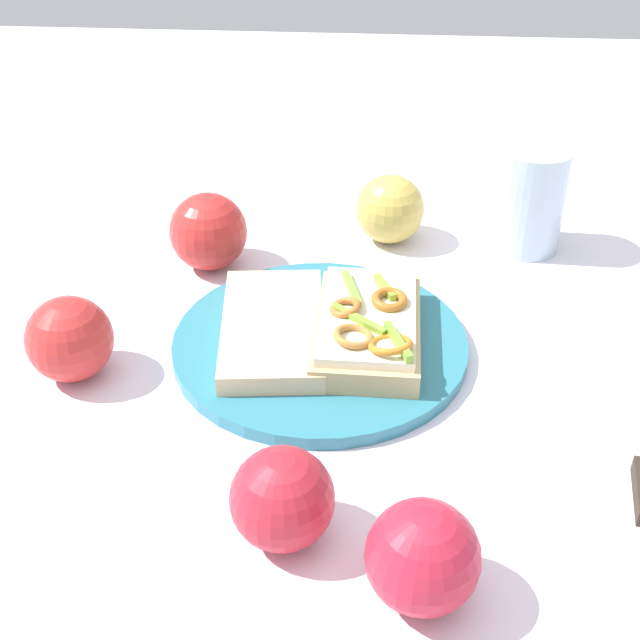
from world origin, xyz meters
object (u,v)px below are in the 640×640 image
bread_slice_side (273,327)px  plate (320,344)px  sandwich (368,327)px  drinking_glass (530,199)px  apple_2 (208,232)px  apple_4 (70,339)px  apple_0 (390,209)px  apple_3 (282,499)px  apple_1 (423,557)px

bread_slice_side → plate: bearing=83.1°
sandwich → drinking_glass: size_ratio=1.41×
apple_2 → apple_4: size_ratio=1.08×
apple_2 → drinking_glass: size_ratio=0.71×
bread_slice_side → apple_2: 0.16m
sandwich → apple_2: (0.14, 0.17, 0.01)m
sandwich → bread_slice_side: sandwich is taller
bread_slice_side → apple_0: (0.21, -0.10, 0.02)m
bread_slice_side → drinking_glass: size_ratio=1.49×
bread_slice_side → apple_3: bearing=2.7°
bread_slice_side → apple_3: size_ratio=2.33×
drinking_glass → plate: bearing=134.9°
apple_0 → drinking_glass: (-0.00, -0.15, 0.02)m
plate → apple_0: bearing=-16.0°
apple_1 → drinking_glass: bearing=-14.8°
apple_0 → drinking_glass: 0.15m
sandwich → apple_3: 0.22m
plate → apple_3: apple_3 is taller
bread_slice_side → apple_4: (-0.05, 0.17, 0.02)m
apple_4 → bread_slice_side: bearing=-72.9°
plate → apple_1: 0.28m
bread_slice_side → drinking_glass: (0.21, -0.25, 0.03)m
plate → bread_slice_side: bread_slice_side is taller
sandwich → apple_2: 0.22m
apple_0 → drinking_glass: size_ratio=0.66×
apple_0 → apple_4: 0.38m
plate → apple_0: 0.22m
bread_slice_side → apple_0: 0.23m
apple_3 → drinking_glass: bearing=-27.0°
apple_2 → apple_0: bearing=-69.4°
bread_slice_side → apple_4: size_ratio=2.26×
apple_0 → apple_1: (-0.47, -0.02, -0.00)m
apple_2 → apple_4: 0.21m
bread_slice_side → drinking_glass: bearing=123.6°
apple_2 → apple_3: apple_2 is taller
sandwich → bread_slice_side: bearing=-90.9°
apple_0 → apple_2: 0.20m
apple_1 → sandwich: bearing=8.9°
apple_3 → sandwich: bearing=-13.6°
sandwich → drinking_glass: 0.27m
apple_4 → drinking_glass: bearing=-58.3°
sandwich → bread_slice_side: size_ratio=0.95×
sandwich → apple_1: (-0.26, -0.04, 0.01)m
apple_2 → apple_3: (-0.36, -0.12, -0.00)m
apple_3 → drinking_glass: drinking_glass is taller
bread_slice_side → apple_1: bearing=19.8°
apple_2 → apple_4: (-0.19, 0.08, -0.00)m
apple_3 → apple_0: bearing=-9.3°
apple_3 → apple_2: bearing=18.0°
plate → drinking_glass: size_ratio=2.35×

